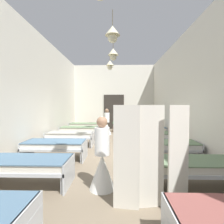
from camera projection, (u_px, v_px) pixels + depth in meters
name	position (u px, v px, depth m)	size (l,w,h in m)	color
ground_plane	(111.00, 153.00, 6.30)	(6.15, 12.61, 0.10)	#7A6B56
room_shell	(112.00, 92.00, 7.43)	(5.95, 12.21, 4.47)	silver
bed_left_row_1	(26.00, 165.00, 3.67)	(1.90, 0.84, 0.57)	#B7BCC1
bed_right_row_1	(191.00, 166.00, 3.58)	(1.90, 0.84, 0.57)	#B7BCC1
bed_left_row_2	(55.00, 145.00, 5.44)	(1.90, 0.84, 0.57)	#B7BCC1
bed_right_row_2	(166.00, 146.00, 5.34)	(1.90, 0.84, 0.57)	#B7BCC1
bed_left_row_3	(70.00, 135.00, 7.20)	(1.90, 0.84, 0.57)	#B7BCC1
bed_right_row_3	(154.00, 136.00, 7.11)	(1.90, 0.84, 0.57)	#B7BCC1
bed_left_row_4	(79.00, 129.00, 8.97)	(1.90, 0.84, 0.57)	#B7BCC1
bed_right_row_4	(147.00, 129.00, 8.88)	(1.90, 0.84, 0.57)	#B7BCC1
bed_left_row_5	(86.00, 125.00, 10.74)	(1.90, 0.84, 0.57)	#B7BCC1
bed_right_row_5	(142.00, 125.00, 10.64)	(1.90, 0.84, 0.57)	#B7BCC1
nurse_near_aisle	(107.00, 125.00, 9.91)	(0.52, 0.52, 1.49)	white
nurse_mid_aisle	(102.00, 163.00, 3.51)	(0.52, 0.52, 1.49)	white
potted_plant	(116.00, 121.00, 10.84)	(0.47, 0.47, 1.24)	brown
privacy_screen	(152.00, 157.00, 2.83)	(1.24, 0.22, 1.70)	silver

